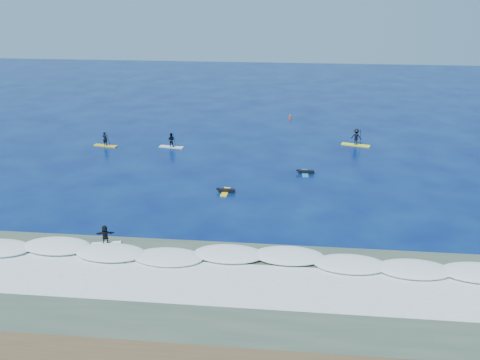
# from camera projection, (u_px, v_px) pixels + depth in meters

# --- Properties ---
(ground) EXTENTS (160.00, 160.00, 0.00)m
(ground) POSITION_uv_depth(u_px,v_px,m) (232.00, 201.00, 45.04)
(ground) COLOR #030E47
(ground) RESTS_ON ground
(shallow_water) EXTENTS (90.00, 13.00, 0.01)m
(shallow_water) POSITION_uv_depth(u_px,v_px,m) (203.00, 291.00, 32.01)
(shallow_water) COLOR #35493C
(shallow_water) RESTS_ON ground
(breaking_wave) EXTENTS (40.00, 6.00, 0.30)m
(breaking_wave) POSITION_uv_depth(u_px,v_px,m) (214.00, 259.00, 35.73)
(breaking_wave) COLOR white
(breaking_wave) RESTS_ON ground
(whitewater) EXTENTS (34.00, 5.00, 0.02)m
(whitewater) POSITION_uv_depth(u_px,v_px,m) (206.00, 283.00, 32.94)
(whitewater) COLOR silver
(whitewater) RESTS_ON ground
(sup_paddler_left) EXTENTS (2.78, 1.15, 1.90)m
(sup_paddler_left) POSITION_uv_depth(u_px,v_px,m) (105.00, 141.00, 59.59)
(sup_paddler_left) COLOR gold
(sup_paddler_left) RESTS_ON ground
(sup_paddler_center) EXTENTS (2.79, 1.08, 1.91)m
(sup_paddler_center) POSITION_uv_depth(u_px,v_px,m) (171.00, 141.00, 59.11)
(sup_paddler_center) COLOR silver
(sup_paddler_center) RESTS_ON ground
(sup_paddler_right) EXTENTS (3.26, 1.63, 2.22)m
(sup_paddler_right) POSITION_uv_depth(u_px,v_px,m) (356.00, 138.00, 59.75)
(sup_paddler_right) COLOR #EBF21A
(sup_paddler_right) RESTS_ON ground
(prone_paddler_near) EXTENTS (1.65, 2.10, 0.44)m
(prone_paddler_near) POSITION_uv_depth(u_px,v_px,m) (226.00, 191.00, 46.77)
(prone_paddler_near) COLOR yellow
(prone_paddler_near) RESTS_ON ground
(prone_paddler_far) EXTENTS (1.72, 2.18, 0.45)m
(prone_paddler_far) POSITION_uv_depth(u_px,v_px,m) (305.00, 172.00, 51.28)
(prone_paddler_far) COLOR #1871B8
(prone_paddler_far) RESTS_ON ground
(wave_surfer) EXTENTS (2.10, 1.04, 1.46)m
(wave_surfer) POSITION_uv_depth(u_px,v_px,m) (105.00, 236.00, 37.09)
(wave_surfer) COLOR white
(wave_surfer) RESTS_ON breaking_wave
(marker_buoy) EXTENTS (0.31, 0.31, 0.73)m
(marker_buoy) POSITION_uv_depth(u_px,v_px,m) (290.00, 117.00, 71.07)
(marker_buoy) COLOR #D55012
(marker_buoy) RESTS_ON ground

